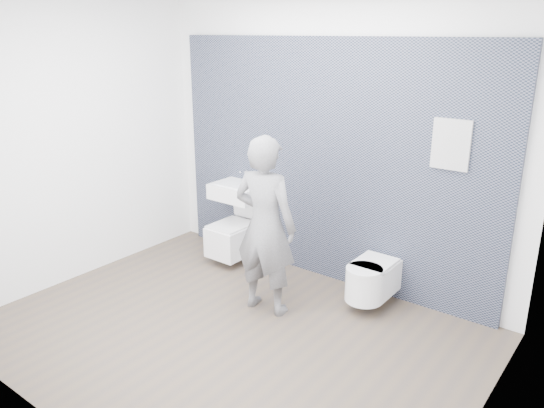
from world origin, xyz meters
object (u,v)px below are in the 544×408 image
Objects in this scene: toilet_square at (234,237)px; toilet_rounded at (370,280)px; washbasin at (238,191)px; visitor at (265,226)px.

toilet_rounded is (1.68, -0.02, -0.01)m from toilet_square.
visitor is at bearing -37.15° from washbasin.
washbasin is 0.34× the size of visitor.
washbasin is 0.51m from toilet_square.
toilet_rounded is 1.11m from visitor.
toilet_rounded is 0.37× the size of visitor.
washbasin reaches higher than toilet_square.
toilet_square is (-0.00, -0.07, -0.51)m from washbasin.
washbasin is at bearing 176.76° from toilet_rounded.
washbasin is at bearing 90.00° from toilet_square.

